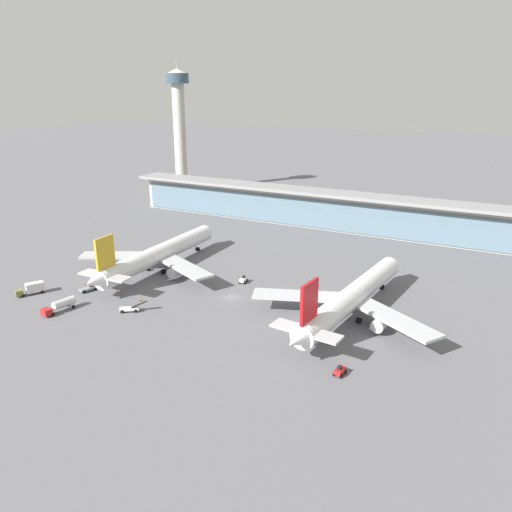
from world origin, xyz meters
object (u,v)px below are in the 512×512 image
at_px(service_truck_on_taxiway_olive, 32,288).
at_px(service_truck_at_far_stand_white, 130,309).
at_px(service_truck_under_wing_red, 60,305).
at_px(airliner_left_stand, 158,254).
at_px(airliner_centre_stand, 351,298).
at_px(service_truck_by_tail_red, 340,371).
at_px(control_tower, 179,121).
at_px(safety_cone_bravo, 85,283).
at_px(safety_cone_charlie, 117,291).
at_px(service_truck_near_nose_grey, 89,288).
at_px(service_truck_mid_apron_white, 243,280).
at_px(safety_cone_alpha, 140,299).

relative_size(service_truck_on_taxiway_olive, service_truck_at_far_stand_white, 1.18).
relative_size(service_truck_under_wing_red, service_truck_on_taxiway_olive, 1.17).
distance_m(airliner_left_stand, service_truck_on_taxiway_olive, 36.20).
xyz_separation_m(airliner_centre_stand, service_truck_by_tail_red, (6.54, -25.80, -4.30)).
height_order(control_tower, safety_cone_bravo, control_tower).
distance_m(control_tower, safety_cone_charlie, 151.62).
distance_m(airliner_left_stand, airliner_centre_stand, 62.52).
bearing_deg(service_truck_at_far_stand_white, airliner_left_stand, 115.58).
bearing_deg(service_truck_by_tail_red, safety_cone_charlie, 170.80).
relative_size(service_truck_near_nose_grey, safety_cone_charlie, 9.87).
bearing_deg(safety_cone_bravo, service_truck_on_taxiway_olive, -119.91).
distance_m(service_truck_by_tail_red, service_truck_on_taxiway_olive, 87.10).
height_order(service_truck_mid_apron_white, safety_cone_bravo, service_truck_mid_apron_white).
bearing_deg(safety_cone_charlie, safety_cone_bravo, 179.85).
xyz_separation_m(airliner_left_stand, safety_cone_charlie, (0.96, -19.11, -4.86)).
bearing_deg(safety_cone_charlie, safety_cone_alpha, -8.62).
height_order(airliner_left_stand, service_truck_on_taxiway_olive, airliner_left_stand).
bearing_deg(control_tower, service_truck_near_nose_grey, -63.66).
xyz_separation_m(service_truck_near_nose_grey, control_tower, (-64.93, 131.12, 36.53)).
bearing_deg(safety_cone_bravo, service_truck_near_nose_grey, -32.15).
bearing_deg(service_truck_at_far_stand_white, control_tower, 121.77).
relative_size(service_truck_mid_apron_white, safety_cone_alpha, 4.38).
bearing_deg(service_truck_by_tail_red, service_truck_near_nose_grey, 173.97).
bearing_deg(safety_cone_bravo, control_tower, 115.11).
bearing_deg(safety_cone_bravo, airliner_centre_stand, 11.33).
bearing_deg(service_truck_near_nose_grey, safety_cone_charlie, 22.72).
xyz_separation_m(service_truck_mid_apron_white, safety_cone_alpha, (-17.49, -24.05, -0.56)).
height_order(service_truck_on_taxiway_olive, service_truck_at_far_stand_white, service_truck_on_taxiway_olive).
relative_size(service_truck_mid_apron_white, safety_cone_bravo, 4.38).
height_order(service_truck_under_wing_red, service_truck_mid_apron_white, service_truck_under_wing_red).
height_order(airliner_centre_stand, control_tower, control_tower).
bearing_deg(safety_cone_charlie, service_truck_near_nose_grey, -157.28).
distance_m(service_truck_near_nose_grey, safety_cone_alpha, 16.96).
distance_m(service_truck_at_far_stand_white, safety_cone_bravo, 25.53).
relative_size(service_truck_on_taxiway_olive, safety_cone_alpha, 10.78).
height_order(airliner_centre_stand, service_truck_on_taxiway_olive, airliner_centre_stand).
distance_m(airliner_left_stand, service_truck_at_far_stand_white, 30.36).
relative_size(airliner_left_stand, service_truck_mid_apron_white, 20.11).
height_order(service_truck_near_nose_grey, service_truck_at_far_stand_white, same).
relative_size(service_truck_mid_apron_white, safety_cone_charlie, 4.38).
xyz_separation_m(service_truck_under_wing_red, service_truck_by_tail_red, (71.46, 5.14, -0.83)).
distance_m(service_truck_under_wing_red, safety_cone_charlie, 16.59).
bearing_deg(service_truck_by_tail_red, airliner_left_stand, 156.39).
bearing_deg(control_tower, airliner_left_stand, -56.81).
xyz_separation_m(service_truck_at_far_stand_white, safety_cone_charlie, (-12.01, 7.99, -0.49)).
bearing_deg(airliner_left_stand, service_truck_near_nose_grey, -105.97).
bearing_deg(safety_cone_alpha, service_truck_under_wing_red, -131.68).
relative_size(safety_cone_alpha, safety_cone_charlie, 1.00).
distance_m(service_truck_mid_apron_white, service_truck_at_far_stand_white, 34.09).
distance_m(airliner_left_stand, safety_cone_alpha, 23.61).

